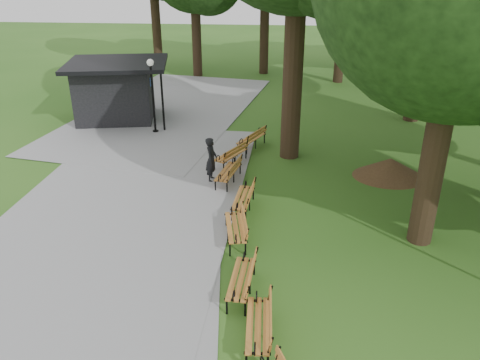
# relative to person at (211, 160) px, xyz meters

# --- Properties ---
(ground) EXTENTS (100.00, 100.00, 0.00)m
(ground) POSITION_rel_person_xyz_m (1.16, -5.34, -0.85)
(ground) COLOR #2D5D1A
(ground) RESTS_ON ground
(path) EXTENTS (12.00, 38.00, 0.06)m
(path) POSITION_rel_person_xyz_m (-2.84, -2.34, -0.82)
(path) COLOR #98989A
(path) RESTS_ON ground
(person) EXTENTS (0.43, 0.64, 1.71)m
(person) POSITION_rel_person_xyz_m (0.00, 0.00, 0.00)
(person) COLOR black
(person) RESTS_ON ground
(kiosk) EXTENTS (5.46, 4.96, 3.00)m
(kiosk) POSITION_rel_person_xyz_m (-5.91, 7.02, 0.65)
(kiosk) COLOR black
(kiosk) RESTS_ON ground
(lamp_post) EXTENTS (0.32, 0.32, 3.49)m
(lamp_post) POSITION_rel_person_xyz_m (-3.45, 5.15, 1.62)
(lamp_post) COLOR black
(lamp_post) RESTS_ON ground
(dirt_mound) EXTENTS (2.29, 2.29, 0.76)m
(dirt_mound) POSITION_rel_person_xyz_m (6.72, 0.94, -0.47)
(dirt_mound) COLOR #47301C
(dirt_mound) RESTS_ON ground
(bench_1) EXTENTS (0.71, 1.92, 0.88)m
(bench_1) POSITION_rel_person_xyz_m (2.18, -8.17, -0.41)
(bench_1) COLOR #BB712B
(bench_1) RESTS_ON ground
(bench_2) EXTENTS (0.77, 1.94, 0.88)m
(bench_2) POSITION_rel_person_xyz_m (1.67, -6.56, -0.41)
(bench_2) COLOR #BB712B
(bench_2) RESTS_ON ground
(bench_3) EXTENTS (0.96, 1.98, 0.88)m
(bench_3) POSITION_rel_person_xyz_m (1.29, -4.09, -0.41)
(bench_3) COLOR #BB712B
(bench_3) RESTS_ON ground
(bench_4) EXTENTS (0.80, 1.95, 0.88)m
(bench_4) POSITION_rel_person_xyz_m (1.36, -2.20, -0.41)
(bench_4) COLOR #BB712B
(bench_4) RESTS_ON ground
(bench_5) EXTENTS (1.01, 1.99, 0.88)m
(bench_5) POSITION_rel_person_xyz_m (0.64, -0.13, -0.41)
(bench_5) COLOR #BB712B
(bench_5) RESTS_ON ground
(bench_6) EXTENTS (1.45, 1.98, 0.88)m
(bench_6) POSITION_rel_person_xyz_m (0.55, 1.56, -0.41)
(bench_6) COLOR #BB712B
(bench_6) RESTS_ON ground
(bench_7) EXTENTS (1.39, 1.99, 0.88)m
(bench_7) POSITION_rel_person_xyz_m (1.26, 3.53, -0.41)
(bench_7) COLOR #BB712B
(bench_7) RESTS_ON ground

